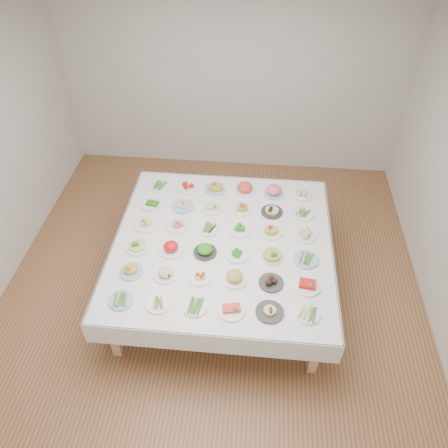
# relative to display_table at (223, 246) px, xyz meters

# --- Properties ---
(room_envelope) EXTENTS (5.02, 5.02, 2.81)m
(room_envelope) POSITION_rel_display_table_xyz_m (-0.12, 0.09, 1.14)
(room_envelope) COLOR #9B6640
(room_envelope) RESTS_ON ground
(display_table) EXTENTS (2.41, 2.41, 0.75)m
(display_table) POSITION_rel_display_table_xyz_m (0.00, 0.00, 0.00)
(display_table) COLOR white
(display_table) RESTS_ON ground
(dish_0) EXTENTS (0.24, 0.24, 0.06)m
(dish_0) POSITION_rel_display_table_xyz_m (-0.89, -0.90, 0.09)
(dish_0) COLOR #4C66B2
(dish_0) RESTS_ON display_table
(dish_1) EXTENTS (0.24, 0.24, 0.05)m
(dish_1) POSITION_rel_display_table_xyz_m (-0.53, -0.90, 0.08)
(dish_1) COLOR white
(dish_1) RESTS_ON display_table
(dish_2) EXTENTS (0.24, 0.24, 0.06)m
(dish_2) POSITION_rel_display_table_xyz_m (-0.17, -0.90, 0.09)
(dish_2) COLOR white
(dish_2) RESTS_ON display_table
(dish_3) EXTENTS (0.27, 0.27, 0.12)m
(dish_3) POSITION_rel_display_table_xyz_m (0.17, -0.90, 0.11)
(dish_3) COLOR white
(dish_3) RESTS_ON display_table
(dish_4) EXTENTS (0.26, 0.26, 0.13)m
(dish_4) POSITION_rel_display_table_xyz_m (0.53, -0.89, 0.12)
(dish_4) COLOR #2D2A28
(dish_4) RESTS_ON display_table
(dish_5) EXTENTS (0.25, 0.24, 0.06)m
(dish_5) POSITION_rel_display_table_xyz_m (0.89, -0.89, 0.09)
(dish_5) COLOR white
(dish_5) RESTS_ON display_table
(dish_6) EXTENTS (0.24, 0.24, 0.13)m
(dish_6) POSITION_rel_display_table_xyz_m (-0.89, -0.53, 0.12)
(dish_6) COLOR #4C66B2
(dish_6) RESTS_ON display_table
(dish_7) EXTENTS (0.23, 0.23, 0.13)m
(dish_7) POSITION_rel_display_table_xyz_m (-0.53, -0.54, 0.12)
(dish_7) COLOR white
(dish_7) RESTS_ON display_table
(dish_8) EXTENTS (0.24, 0.24, 0.12)m
(dish_8) POSITION_rel_display_table_xyz_m (-0.18, -0.53, 0.11)
(dish_8) COLOR white
(dish_8) RESTS_ON display_table
(dish_9) EXTENTS (0.25, 0.25, 0.14)m
(dish_9) POSITION_rel_display_table_xyz_m (0.17, -0.53, 0.13)
(dish_9) COLOR white
(dish_9) RESTS_ON display_table
(dish_10) EXTENTS (0.25, 0.25, 0.10)m
(dish_10) POSITION_rel_display_table_xyz_m (0.54, -0.54, 0.10)
(dish_10) COLOR #2D2A28
(dish_10) RESTS_ON display_table
(dish_11) EXTENTS (0.27, 0.27, 0.12)m
(dish_11) POSITION_rel_display_table_xyz_m (0.90, -0.55, 0.11)
(dish_11) COLOR white
(dish_11) RESTS_ON display_table
(dish_12) EXTENTS (0.25, 0.25, 0.14)m
(dish_12) POSITION_rel_display_table_xyz_m (-0.91, -0.19, 0.13)
(dish_12) COLOR white
(dish_12) RESTS_ON display_table
(dish_13) EXTENTS (0.26, 0.26, 0.16)m
(dish_13) POSITION_rel_display_table_xyz_m (-0.54, -0.19, 0.14)
(dish_13) COLOR white
(dish_13) RESTS_ON display_table
(dish_14) EXTENTS (0.25, 0.25, 0.14)m
(dish_14) POSITION_rel_display_table_xyz_m (-0.17, -0.18, 0.13)
(dish_14) COLOR #2D2A28
(dish_14) RESTS_ON display_table
(dish_15) EXTENTS (0.26, 0.26, 0.10)m
(dish_15) POSITION_rel_display_table_xyz_m (0.17, -0.19, 0.10)
(dish_15) COLOR white
(dish_15) RESTS_ON display_table
(dish_16) EXTENTS (0.25, 0.25, 0.15)m
(dish_16) POSITION_rel_display_table_xyz_m (0.54, -0.19, 0.13)
(dish_16) COLOR white
(dish_16) RESTS_ON display_table
(dish_17) EXTENTS (0.27, 0.27, 0.06)m
(dish_17) POSITION_rel_display_table_xyz_m (0.90, -0.19, 0.09)
(dish_17) COLOR #4C66B2
(dish_17) RESTS_ON display_table
(dish_18) EXTENTS (0.24, 0.24, 0.13)m
(dish_18) POSITION_rel_display_table_xyz_m (-0.90, 0.17, 0.12)
(dish_18) COLOR white
(dish_18) RESTS_ON display_table
(dish_19) EXTENTS (0.24, 0.24, 0.09)m
(dish_19) POSITION_rel_display_table_xyz_m (-0.54, 0.18, 0.10)
(dish_19) COLOR white
(dish_19) RESTS_ON display_table
(dish_20) EXTENTS (0.24, 0.24, 0.06)m
(dish_20) POSITION_rel_display_table_xyz_m (-0.17, 0.18, 0.09)
(dish_20) COLOR white
(dish_20) RESTS_ON display_table
(dish_21) EXTENTS (0.26, 0.26, 0.10)m
(dish_21) POSITION_rel_display_table_xyz_m (0.17, 0.19, 0.11)
(dish_21) COLOR white
(dish_21) RESTS_ON display_table
(dish_22) EXTENTS (0.24, 0.24, 0.13)m
(dish_22) POSITION_rel_display_table_xyz_m (0.53, 0.19, 0.12)
(dish_22) COLOR white
(dish_22) RESTS_ON display_table
(dish_23) EXTENTS (0.25, 0.25, 0.11)m
(dish_23) POSITION_rel_display_table_xyz_m (0.90, 0.17, 0.11)
(dish_23) COLOR white
(dish_23) RESTS_ON display_table
(dish_24) EXTENTS (0.26, 0.26, 0.10)m
(dish_24) POSITION_rel_display_table_xyz_m (-0.90, 0.53, 0.10)
(dish_24) COLOR white
(dish_24) RESTS_ON display_table
(dish_25) EXTENTS (0.26, 0.26, 0.12)m
(dish_25) POSITION_rel_display_table_xyz_m (-0.53, 0.53, 0.11)
(dish_25) COLOR #4C66B2
(dish_25) RESTS_ON display_table
(dish_26) EXTENTS (0.25, 0.25, 0.11)m
(dish_26) POSITION_rel_display_table_xyz_m (-0.18, 0.54, 0.11)
(dish_26) COLOR white
(dish_26) RESTS_ON display_table
(dish_27) EXTENTS (0.24, 0.24, 0.12)m
(dish_27) POSITION_rel_display_table_xyz_m (0.18, 0.55, 0.11)
(dish_27) COLOR white
(dish_27) RESTS_ON display_table
(dish_28) EXTENTS (0.25, 0.25, 0.13)m
(dish_28) POSITION_rel_display_table_xyz_m (0.53, 0.54, 0.12)
(dish_28) COLOR #2D2A28
(dish_28) RESTS_ON display_table
(dish_29) EXTENTS (0.26, 0.26, 0.06)m
(dish_29) POSITION_rel_display_table_xyz_m (0.89, 0.54, 0.08)
(dish_29) COLOR white
(dish_29) RESTS_ON display_table
(dish_30) EXTENTS (0.27, 0.27, 0.06)m
(dish_30) POSITION_rel_display_table_xyz_m (-0.89, 0.89, 0.09)
(dish_30) COLOR white
(dish_30) RESTS_ON display_table
(dish_31) EXTENTS (0.26, 0.26, 0.11)m
(dish_31) POSITION_rel_display_table_xyz_m (-0.53, 0.89, 0.11)
(dish_31) COLOR white
(dish_31) RESTS_ON display_table
(dish_32) EXTENTS (0.26, 0.26, 0.15)m
(dish_32) POSITION_rel_display_table_xyz_m (-0.18, 0.90, 0.13)
(dish_32) COLOR #4C66B2
(dish_32) RESTS_ON display_table
(dish_33) EXTENTS (0.26, 0.26, 0.16)m
(dish_33) POSITION_rel_display_table_xyz_m (0.19, 0.91, 0.14)
(dish_33) COLOR white
(dish_33) RESTS_ON display_table
(dish_34) EXTENTS (0.24, 0.24, 0.15)m
(dish_34) POSITION_rel_display_table_xyz_m (0.54, 0.89, 0.13)
(dish_34) COLOR #4C66B2
(dish_34) RESTS_ON display_table
(dish_35) EXTENTS (0.25, 0.25, 0.09)m
(dish_35) POSITION_rel_display_table_xyz_m (0.89, 0.89, 0.10)
(dish_35) COLOR white
(dish_35) RESTS_ON display_table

